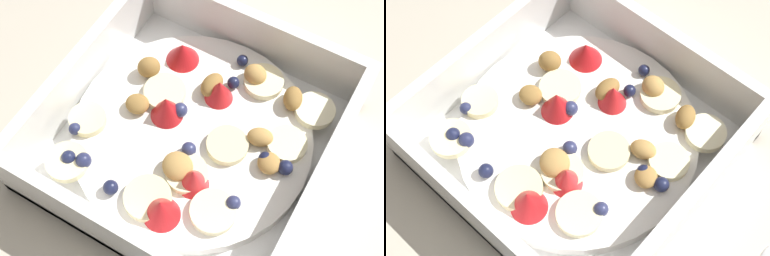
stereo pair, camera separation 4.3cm
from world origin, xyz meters
The scene contains 2 objects.
ground_plane centered at (0.00, 0.00, 0.00)m, with size 2.40×2.40×0.00m, color beige.
fruit_bowl centered at (0.02, 0.02, 0.02)m, with size 0.23×0.23×0.06m.
Camera 2 is at (-0.12, 0.18, 0.41)m, focal length 49.20 mm.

